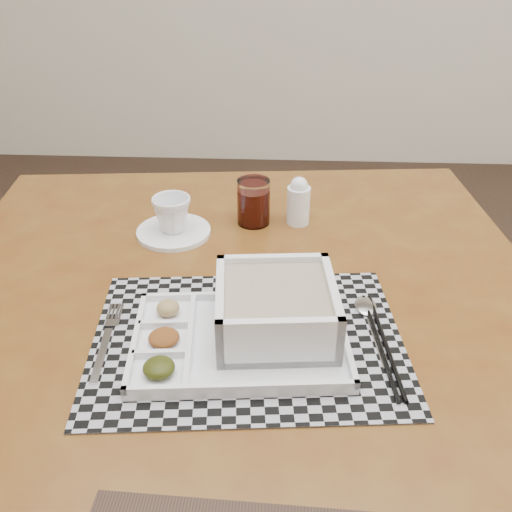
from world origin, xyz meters
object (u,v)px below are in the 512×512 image
Objects in this scene: dining_table at (241,335)px; cup at (172,214)px; juice_glass at (254,204)px; creamer_bottle at (298,201)px; serving_tray at (264,319)px.

dining_table is 0.29m from cup.
dining_table is 12.20× the size of juice_glass.
dining_table is 0.32m from creamer_bottle.
dining_table is 3.45× the size of serving_tray.
cup is at bearing 125.46° from dining_table.
cup is 0.26m from creamer_bottle.
juice_glass is 0.93× the size of creamer_bottle.
juice_glass reaches higher than dining_table.
cup is (-0.15, 0.21, 0.13)m from dining_table.
creamer_bottle is (0.06, 0.38, 0.01)m from serving_tray.
creamer_bottle is at bearing 2.61° from juice_glass.
creamer_bottle is (0.09, 0.00, 0.01)m from juice_glass.
cup is 0.17m from juice_glass.
juice_glass reaches higher than serving_tray.
serving_tray is at bearing -98.46° from creamer_bottle.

